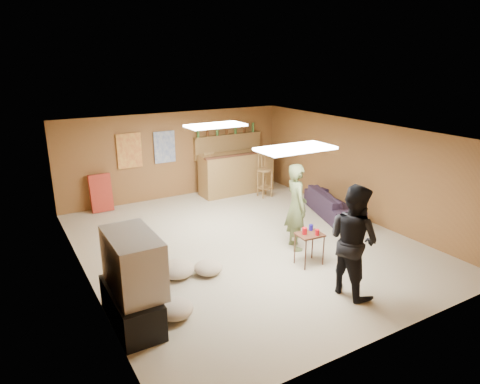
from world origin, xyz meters
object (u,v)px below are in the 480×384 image
bar_counter (236,173)px  tray_table (309,249)px  person_black (353,240)px  sofa (333,203)px  tv_body (133,262)px  person_olive (296,207)px

bar_counter → tray_table: bar_counter is taller
person_black → sofa: person_black is taller
bar_counter → person_black: (-1.05, -5.36, 0.33)m
person_black → tray_table: 1.21m
tv_body → bar_counter: tv_body is taller
tv_body → sofa: (5.24, 1.83, -0.63)m
sofa → tv_body: bearing=127.2°
person_olive → tray_table: (-0.21, -0.68, -0.54)m
tv_body → tray_table: 3.21m
person_olive → person_black: 1.76m
tv_body → tray_table: (3.15, 0.15, -0.61)m
bar_counter → person_black: 5.47m
bar_counter → sofa: bar_counter is taller
bar_counter → tray_table: bearing=-103.0°
bar_counter → tray_table: size_ratio=3.45×
tv_body → person_olive: bearing=13.8°
bar_counter → sofa: bearing=-67.4°
bar_counter → tray_table: (-1.00, -4.30, -0.26)m
person_black → sofa: (2.14, 2.74, -0.60)m
person_olive → sofa: size_ratio=0.89×
tray_table → bar_counter: bearing=77.0°
sofa → tray_table: tray_table is taller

